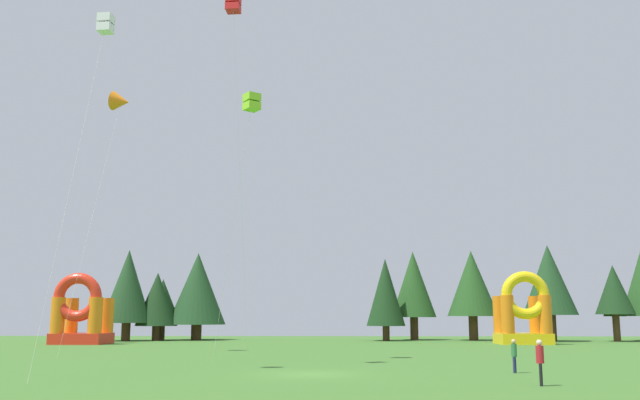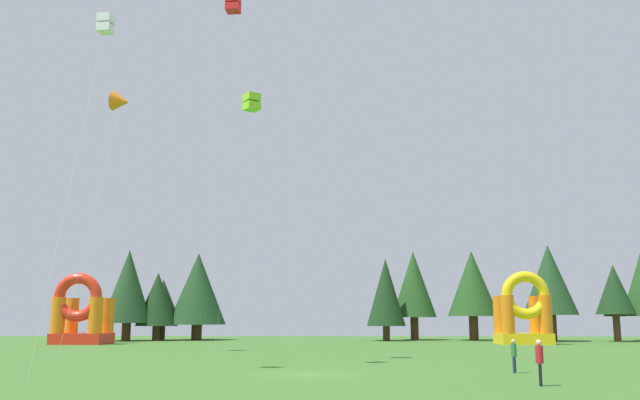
{
  "view_description": "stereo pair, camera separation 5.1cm",
  "coord_description": "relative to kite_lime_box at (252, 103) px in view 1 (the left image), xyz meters",
  "views": [
    {
      "loc": [
        1.45,
        -32.2,
        2.64
      ],
      "look_at": [
        0.0,
        15.36,
        10.69
      ],
      "focal_mm": 38.51,
      "sensor_mm": 36.0,
      "label": 1
    },
    {
      "loc": [
        1.5,
        -32.2,
        2.64
      ],
      "look_at": [
        0.0,
        15.36,
        10.69
      ],
      "focal_mm": 38.51,
      "sensor_mm": 36.0,
      "label": 2
    }
  ],
  "objects": [
    {
      "name": "inflatable_orange_dome",
      "position": [
        22.28,
        29.22,
        -12.0
      ],
      "size": [
        4.74,
        4.45,
        6.79
      ],
      "color": "yellow",
      "rests_on": "ground_plane"
    },
    {
      "name": "tree_row_5",
      "position": [
        13.15,
        40.62,
        -8.45
      ],
      "size": [
        4.97,
        4.97,
        9.86
      ],
      "color": "#4C331E",
      "rests_on": "ground_plane"
    },
    {
      "name": "kite_orange_delta",
      "position": [
        -11.69,
        12.49,
        4.18
      ],
      "size": [
        1.83,
        7.52,
        19.58
      ],
      "color": "orange",
      "rests_on": "ground_plane"
    },
    {
      "name": "tree_row_1",
      "position": [
        -15.18,
        38.09,
        -10.15
      ],
      "size": [
        4.59,
        4.59,
        7.36
      ],
      "color": "#4C331E",
      "rests_on": "ground_plane"
    },
    {
      "name": "tree_row_3",
      "position": [
        -11.11,
        39.86,
        -8.93
      ],
      "size": [
        6.4,
        6.4,
        9.66
      ],
      "color": "#4C331E",
      "rests_on": "ground_plane"
    },
    {
      "name": "inflatable_yellow_castle",
      "position": [
        -19.76,
        28.13,
        -12.08
      ],
      "size": [
        4.83,
        4.58,
        6.66
      ],
      "color": "red",
      "rests_on": "ground_plane"
    },
    {
      "name": "kite_white_box",
      "position": [
        -6.91,
        -4.7,
        2.7
      ],
      "size": [
        0.84,
        5.5,
        17.8
      ],
      "color": "white",
      "rests_on": "ground_plane"
    },
    {
      "name": "tree_row_6",
      "position": [
        19.5,
        39.56,
        -8.42
      ],
      "size": [
        5.53,
        5.53,
        9.81
      ],
      "color": "#4C331E",
      "rests_on": "ground_plane"
    },
    {
      "name": "person_far_side",
      "position": [
        12.64,
        -10.07,
        -13.54
      ],
      "size": [
        0.37,
        0.37,
        1.74
      ],
      "rotation": [
        0.0,
        0.0,
        1.3
      ],
      "color": "black",
      "rests_on": "ground_plane"
    },
    {
      "name": "tree_row_2",
      "position": [
        -14.83,
        39.13,
        -10.29
      ],
      "size": [
        3.93,
        3.93,
        6.67
      ],
      "color": "#4C331E",
      "rests_on": "ground_plane"
    },
    {
      "name": "kite_lime_box",
      "position": [
        0.0,
        0.0,
        0.0
      ],
      "size": [
        3.02,
        3.72,
        15.07
      ],
      "color": "#8CD826",
      "rests_on": "ground_plane"
    },
    {
      "name": "tree_row_9",
      "position": [
        34.14,
        37.55,
        -10.02
      ],
      "size": [
        2.32,
        2.32,
        6.65
      ],
      "color": "#4C331E",
      "rests_on": "ground_plane"
    },
    {
      "name": "person_midfield",
      "position": [
        13.14,
        -4.03,
        -13.65
      ],
      "size": [
        0.37,
        0.37,
        1.55
      ],
      "rotation": [
        0.0,
        0.0,
        4.13
      ],
      "color": "navy",
      "rests_on": "ground_plane"
    },
    {
      "name": "tree_row_4",
      "position": [
        9.84,
        37.94,
        -9.41
      ],
      "size": [
        4.19,
        4.19,
        8.82
      ],
      "color": "#4C331E",
      "rests_on": "ground_plane"
    },
    {
      "name": "tree_row_7",
      "position": [
        27.24,
        37.09,
        -8.18
      ],
      "size": [
        5.68,
        5.68,
        10.18
      ],
      "color": "#4C331E",
      "rests_on": "ground_plane"
    },
    {
      "name": "tree_row_0",
      "position": [
        -18.08,
        36.82,
        -8.78
      ],
      "size": [
        5.23,
        5.23,
        9.76
      ],
      "color": "#4C331E",
      "rests_on": "ground_plane"
    },
    {
      "name": "kite_red_box",
      "position": [
        -1.66,
        2.89,
        7.3
      ],
      "size": [
        0.92,
        7.09,
        22.41
      ],
      "color": "red",
      "rests_on": "ground_plane"
    },
    {
      "name": "tree_row_8",
      "position": [
        33.77,
        36.41,
        -9.26
      ],
      "size": [
        4.0,
        4.0,
        7.97
      ],
      "color": "#4C331E",
      "rests_on": "ground_plane"
    },
    {
      "name": "ground_plane",
      "position": [
        3.56,
        -5.07,
        -14.57
      ],
      "size": [
        120.0,
        120.0,
        0.0
      ],
      "primitive_type": "plane",
      "color": "#3D6B28"
    }
  ]
}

